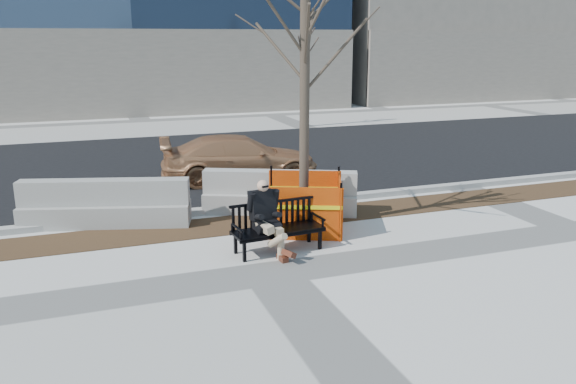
# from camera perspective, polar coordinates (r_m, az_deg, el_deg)

# --- Properties ---
(ground) EXTENTS (120.00, 120.00, 0.00)m
(ground) POSITION_cam_1_polar(r_m,az_deg,el_deg) (9.38, -1.63, -7.91)
(ground) COLOR beige
(ground) RESTS_ON ground
(mulch_strip) EXTENTS (40.00, 1.20, 0.02)m
(mulch_strip) POSITION_cam_1_polar(r_m,az_deg,el_deg) (11.72, -5.63, -3.22)
(mulch_strip) COLOR #47301C
(mulch_strip) RESTS_ON ground
(asphalt_street) EXTENTS (60.00, 10.40, 0.01)m
(asphalt_street) POSITION_cam_1_polar(r_m,az_deg,el_deg) (17.61, -10.67, 2.72)
(asphalt_street) COLOR black
(asphalt_street) RESTS_ON ground
(curb) EXTENTS (60.00, 0.25, 0.12)m
(curb) POSITION_cam_1_polar(r_m,az_deg,el_deg) (12.59, -6.72, -1.71)
(curb) COLOR #9E9B93
(curb) RESTS_ON ground
(bench) EXTENTS (1.68, 0.73, 0.87)m
(bench) POSITION_cam_1_polar(r_m,az_deg,el_deg) (10.28, -0.96, -5.80)
(bench) COLOR black
(bench) RESTS_ON ground
(seated_man) EXTENTS (0.64, 0.97, 1.30)m
(seated_man) POSITION_cam_1_polar(r_m,az_deg,el_deg) (10.24, -2.19, -5.90)
(seated_man) COLOR black
(seated_man) RESTS_ON ground
(tree_fence) EXTENTS (2.89, 2.89, 5.50)m
(tree_fence) POSITION_cam_1_polar(r_m,az_deg,el_deg) (11.47, 1.53, -3.58)
(tree_fence) COLOR #E14806
(tree_fence) RESTS_ON ground
(sedan) EXTENTS (4.22, 2.11, 1.18)m
(sedan) POSITION_cam_1_polar(r_m,az_deg,el_deg) (15.36, -4.67, 1.15)
(sedan) COLOR #A77047
(sedan) RESTS_ON ground
(jersey_barrier_left) EXTENTS (3.35, 1.56, 0.95)m
(jersey_barrier_left) POSITION_cam_1_polar(r_m,az_deg,el_deg) (12.20, -17.26, -3.13)
(jersey_barrier_left) COLOR gray
(jersey_barrier_left) RESTS_ON ground
(jersey_barrier_right) EXTENTS (3.21, 1.93, 0.93)m
(jersey_barrier_right) POSITION_cam_1_polar(r_m,az_deg,el_deg) (12.48, -0.80, -2.04)
(jersey_barrier_right) COLOR #9D9B93
(jersey_barrier_right) RESTS_ON ground
(far_tree_right) EXTENTS (2.24, 2.24, 5.06)m
(far_tree_right) POSITION_cam_1_polar(r_m,az_deg,el_deg) (24.66, 1.39, 6.40)
(far_tree_right) COLOR #4E3E32
(far_tree_right) RESTS_ON ground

